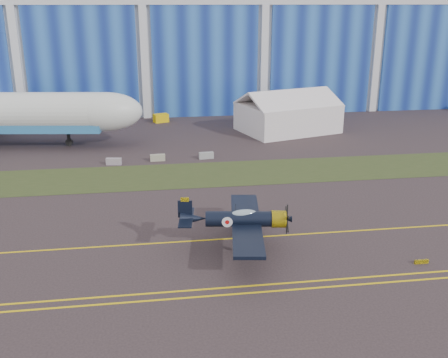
{
  "coord_description": "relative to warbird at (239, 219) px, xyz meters",
  "views": [
    {
      "loc": [
        0.31,
        -47.91,
        20.49
      ],
      "look_at": [
        7.54,
        1.77,
        3.46
      ],
      "focal_mm": 42.0,
      "sensor_mm": 36.0,
      "label": 1
    }
  ],
  "objects": [
    {
      "name": "ground",
      "position": [
        -7.54,
        7.23,
        -2.86
      ],
      "size": [
        260.0,
        260.0,
        0.0
      ],
      "primitive_type": "plane",
      "color": "#382D2E",
      "rests_on": "ground"
    },
    {
      "name": "warbird",
      "position": [
        0.0,
        0.0,
        0.0
      ],
      "size": [
        12.65,
        14.55,
        3.89
      ],
      "rotation": [
        0.0,
        0.0,
        -0.15
      ],
      "color": "black",
      "rests_on": "ground"
    },
    {
      "name": "shipping_container",
      "position": [
        -16.01,
        54.31,
        -1.48
      ],
      "size": [
        6.9,
        4.96,
        2.78
      ],
      "primitive_type": "cube",
      "rotation": [
        0.0,
        0.0,
        -0.42
      ],
      "color": "white",
      "rests_on": "ground"
    },
    {
      "name": "tent",
      "position": [
        15.54,
        42.39,
        0.63
      ],
      "size": [
        17.6,
        14.94,
        6.98
      ],
      "rotation": [
        0.0,
        0.0,
        0.3
      ],
      "color": "white",
      "rests_on": "ground"
    },
    {
      "name": "hangar",
      "position": [
        -7.54,
        79.01,
        12.1
      ],
      "size": [
        220.0,
        45.7,
        30.0
      ],
      "color": "silver",
      "rests_on": "ground"
    },
    {
      "name": "guard_board_right",
      "position": [
        14.46,
        -4.77,
        -2.69
      ],
      "size": [
        1.2,
        0.15,
        0.35
      ],
      "primitive_type": "cube",
      "color": "yellow",
      "rests_on": "ground"
    },
    {
      "name": "edge_line_far",
      "position": [
        -7.54,
        -6.27,
        -2.85
      ],
      "size": [
        80.0,
        0.2,
        0.02
      ],
      "primitive_type": "cube",
      "color": "yellow",
      "rests_on": "ground"
    },
    {
      "name": "barrier_b",
      "position": [
        -6.33,
        28.01,
        -2.41
      ],
      "size": [
        2.04,
        0.74,
        0.9
      ],
      "primitive_type": "cube",
      "rotation": [
        0.0,
        0.0,
        0.07
      ],
      "color": "#9F9D83",
      "rests_on": "ground"
    },
    {
      "name": "tug",
      "position": [
        -5.14,
        52.28,
        -2.13
      ],
      "size": [
        2.89,
        2.31,
        1.47
      ],
      "primitive_type": "cube",
      "rotation": [
        0.0,
        0.0,
        0.33
      ],
      "color": "yellow",
      "rests_on": "ground"
    },
    {
      "name": "taxiway_centreline",
      "position": [
        -7.54,
        2.23,
        -2.85
      ],
      "size": [
        200.0,
        0.2,
        0.02
      ],
      "primitive_type": "cube",
      "color": "yellow",
      "rests_on": "ground"
    },
    {
      "name": "edge_line_near",
      "position": [
        -7.54,
        -7.27,
        -2.85
      ],
      "size": [
        80.0,
        0.2,
        0.02
      ],
      "primitive_type": "cube",
      "color": "yellow",
      "rests_on": "ground"
    },
    {
      "name": "grass_median",
      "position": [
        -7.54,
        21.23,
        -2.84
      ],
      "size": [
        260.0,
        10.0,
        0.02
      ],
      "primitive_type": "cube",
      "color": "#475128",
      "rests_on": "ground"
    },
    {
      "name": "barrier_c",
      "position": [
        0.32,
        28.12,
        -2.41
      ],
      "size": [
        2.05,
        0.78,
        0.9
      ],
      "primitive_type": "cube",
      "rotation": [
        0.0,
        0.0,
        0.09
      ],
      "color": "#969997",
      "rests_on": "ground"
    },
    {
      "name": "barrier_a",
      "position": [
        -12.12,
        27.06,
        -2.41
      ],
      "size": [
        2.07,
        0.92,
        0.9
      ],
      "primitive_type": "cube",
      "rotation": [
        0.0,
        0.0,
        -0.16
      ],
      "color": "#998C98",
      "rests_on": "ground"
    }
  ]
}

